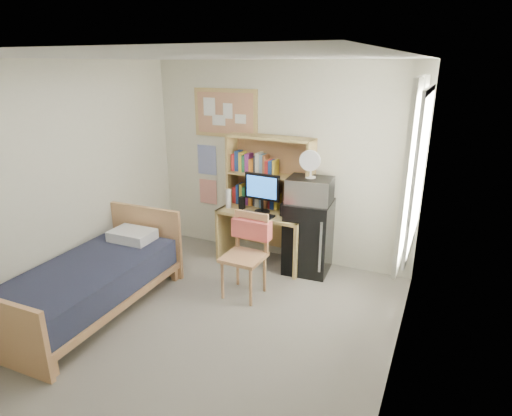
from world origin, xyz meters
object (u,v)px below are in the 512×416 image
at_px(microwave, 310,190).
at_px(desk, 264,237).
at_px(speaker_right, 283,210).
at_px(monitor, 262,193).
at_px(speaker_left, 242,203).
at_px(bed, 90,288).
at_px(desk_chair, 244,257).
at_px(mini_fridge, 308,236).
at_px(bulletin_board, 226,113).
at_px(desk_fan, 311,165).

bearing_deg(microwave, desk, 175.74).
bearing_deg(desk, speaker_right, -11.31).
bearing_deg(monitor, speaker_left, 180.00).
bearing_deg(speaker_left, speaker_right, -0.00).
relative_size(desk, speaker_left, 7.15).
bearing_deg(bed, desk_chair, 34.74).
relative_size(desk, desk_chair, 1.20).
bearing_deg(bed, mini_fridge, 44.86).
bearing_deg(bed, speaker_right, 48.82).
relative_size(desk, microwave, 2.19).
bearing_deg(bulletin_board, mini_fridge, -11.95).
relative_size(desk_chair, speaker_right, 5.78).
bearing_deg(desk_chair, speaker_right, 81.13).
relative_size(microwave, desk_fan, 1.71).
bearing_deg(monitor, microwave, 8.30).
relative_size(mini_fridge, bed, 0.48).
distance_m(monitor, speaker_left, 0.35).
height_order(bulletin_board, monitor, bulletin_board).
distance_m(desk_chair, speaker_left, 1.02).
bearing_deg(microwave, desk_chair, -121.48).
relative_size(bulletin_board, bed, 0.48).
bearing_deg(microwave, desk_fan, 0.00).
xyz_separation_m(bulletin_board, desk_chair, (0.85, -1.19, -1.44)).
bearing_deg(microwave, speaker_left, 178.61).
bearing_deg(speaker_right, bed, -126.59).
bearing_deg(desk_fan, desk, 175.74).
bearing_deg(bed, desk_fan, 44.54).
relative_size(desk_chair, microwave, 1.83).
relative_size(desk_chair, monitor, 1.90).
bearing_deg(mini_fridge, desk_chair, -120.90).
height_order(desk, desk_chair, desk_chair).
distance_m(mini_fridge, monitor, 0.80).
bearing_deg(mini_fridge, bed, -137.51).
height_order(desk, bed, desk).
height_order(bulletin_board, speaker_left, bulletin_board).
height_order(speaker_left, microwave, microwave).
xyz_separation_m(bed, speaker_right, (1.50, 1.82, 0.54)).
relative_size(mini_fridge, desk_fan, 3.00).
relative_size(bed, speaker_left, 12.05).
bearing_deg(speaker_left, desk_chair, -59.48).
bearing_deg(speaker_left, desk, 11.31).
height_order(bulletin_board, desk, bulletin_board).
relative_size(desk_chair, desk_fan, 3.12).
bearing_deg(microwave, bulletin_board, 163.25).
relative_size(speaker_right, microwave, 0.32).
distance_m(bulletin_board, desk, 1.73).
relative_size(desk, desk_fan, 3.75).
distance_m(monitor, speaker_right, 0.35).
distance_m(microwave, desk_fan, 0.31).
xyz_separation_m(bulletin_board, speaker_left, (0.40, -0.34, -1.11)).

